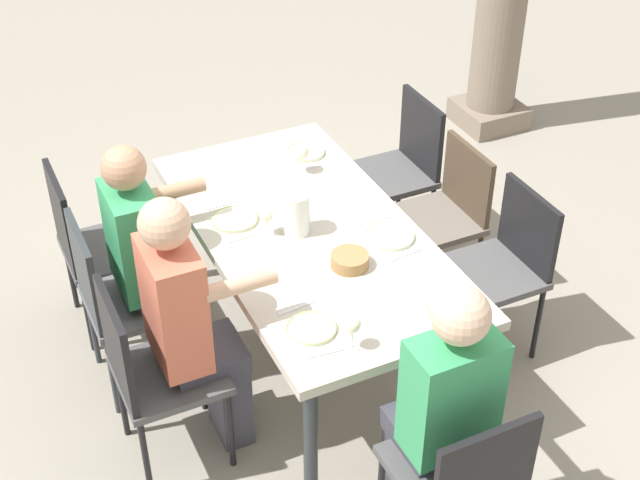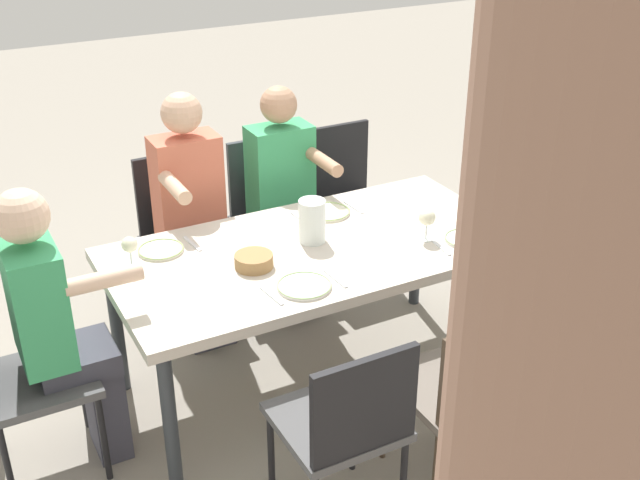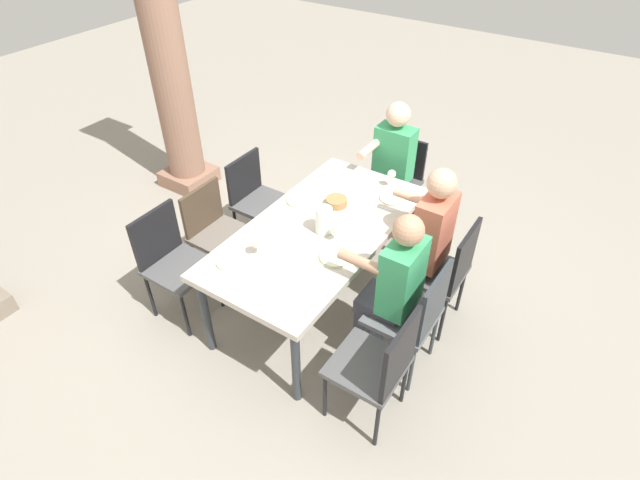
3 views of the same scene
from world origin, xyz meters
name	(u,v)px [view 1 (image 1 of 3)]	position (x,y,z in m)	size (l,w,h in m)	color
ground_plane	(310,350)	(0.00, 0.00, 0.00)	(16.00, 16.00, 0.00)	gray
dining_table	(309,241)	(0.00, 0.00, 0.70)	(1.88, 0.95, 0.76)	beige
chair_west_north	(401,163)	(-0.68, 0.90, 0.53)	(0.44, 0.44, 0.91)	#4F4F50
chair_west_south	(91,241)	(-0.68, -0.90, 0.53)	(0.44, 0.44, 0.93)	#4F4F50
chair_mid_north	(445,210)	(-0.20, 0.89, 0.50)	(0.44, 0.44, 0.85)	#6A6158
chair_mid_south	(116,294)	(-0.20, -0.90, 0.54)	(0.44, 0.44, 0.93)	#5B5E61
chair_east_north	(504,261)	(0.34, 0.89, 0.52)	(0.44, 0.44, 0.88)	#4F4F50
chair_east_south	(149,368)	(0.34, -0.90, 0.54)	(0.44, 0.44, 0.93)	#4F4F50
chair_head_east	(462,475)	(1.36, 0.00, 0.51)	(0.44, 0.44, 0.86)	#4F4F50
diner_woman_green	(191,323)	(0.34, -0.70, 0.72)	(0.34, 0.49, 1.34)	#3F3F4C
diner_man_white	(151,258)	(-0.20, -0.71, 0.69)	(0.35, 0.49, 1.29)	#3F3F4C
diner_guest_third	(440,405)	(1.17, 0.00, 0.70)	(0.50, 0.35, 1.29)	#3F3F4C
plate_0	(305,152)	(-0.65, 0.28, 0.77)	(0.21, 0.21, 0.02)	white
wine_glass_0	(301,153)	(-0.49, 0.18, 0.87)	(0.08, 0.08, 0.16)	white
fork_0	(294,140)	(-0.80, 0.28, 0.76)	(0.02, 0.17, 0.01)	silver
spoon_0	(318,166)	(-0.50, 0.28, 0.76)	(0.02, 0.17, 0.01)	silver
plate_1	(234,219)	(-0.22, -0.29, 0.77)	(0.22, 0.22, 0.02)	silver
wine_glass_1	(267,215)	(-0.06, -0.19, 0.86)	(0.07, 0.07, 0.15)	white
fork_1	(223,204)	(-0.37, -0.29, 0.76)	(0.02, 0.17, 0.01)	silver
spoon_1	(246,237)	(-0.07, -0.29, 0.76)	(0.02, 0.17, 0.01)	silver
plate_2	(390,236)	(0.21, 0.31, 0.77)	(0.23, 0.23, 0.02)	white
fork_2	(374,221)	(0.06, 0.31, 0.76)	(0.02, 0.17, 0.01)	silver
spoon_2	(406,255)	(0.36, 0.31, 0.76)	(0.02, 0.17, 0.01)	silver
plate_3	(311,328)	(0.64, -0.29, 0.77)	(0.21, 0.21, 0.02)	silver
wine_glass_3	(352,326)	(0.80, -0.19, 0.87)	(0.07, 0.07, 0.16)	white
fork_3	(296,308)	(0.49, -0.29, 0.76)	(0.02, 0.17, 0.01)	silver
spoon_3	(328,352)	(0.79, -0.29, 0.76)	(0.02, 0.17, 0.01)	silver
water_pitcher	(296,215)	(-0.02, -0.06, 0.85)	(0.13, 0.13, 0.21)	white
bread_basket	(350,260)	(0.33, 0.05, 0.79)	(0.17, 0.17, 0.06)	#9E7547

